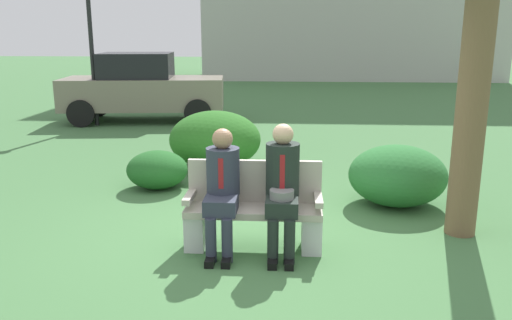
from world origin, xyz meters
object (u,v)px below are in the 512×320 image
object	(u,v)px
shrub_near_bench	(157,170)
park_bench	(254,210)
shrub_far_lawn	(397,175)
shrub_mid_lawn	(215,139)
seated_man_left	(222,185)
parked_car_near	(142,88)
seated_man_right	(282,183)
street_lamp	(91,37)

from	to	relation	value
shrub_near_bench	park_bench	bearing A→B (deg)	-52.63
shrub_near_bench	shrub_far_lawn	world-z (taller)	shrub_far_lawn
shrub_mid_lawn	shrub_far_lawn	world-z (taller)	shrub_mid_lawn
park_bench	seated_man_left	world-z (taller)	seated_man_left
shrub_mid_lawn	parked_car_near	xyz separation A→B (m)	(-2.43, 4.41, 0.37)
park_bench	parked_car_near	xyz separation A→B (m)	(-3.29, 7.64, 0.44)
seated_man_right	shrub_far_lawn	size ratio (longest dim) A/B	1.05
park_bench	shrub_far_lawn	size ratio (longest dim) A/B	1.12
seated_man_left	seated_man_right	bearing A→B (deg)	-0.01
parked_car_near	street_lamp	size ratio (longest dim) A/B	1.21
park_bench	parked_car_near	world-z (taller)	parked_car_near
seated_man_left	shrub_near_bench	size ratio (longest dim) A/B	1.45
seated_man_right	shrub_mid_lawn	world-z (taller)	seated_man_right
seated_man_left	street_lamp	bearing A→B (deg)	119.03
shrub_far_lawn	parked_car_near	world-z (taller)	parked_car_near
seated_man_right	street_lamp	size ratio (longest dim) A/B	0.39
seated_man_right	street_lamp	xyz separation A→B (m)	(-4.55, 7.11, 1.33)
park_bench	shrub_near_bench	size ratio (longest dim) A/B	1.61
seated_man_left	parked_car_near	distance (m)	8.32
park_bench	seated_man_right	distance (m)	0.46
seated_man_left	shrub_far_lawn	world-z (taller)	seated_man_left
shrub_near_bench	parked_car_near	world-z (taller)	parked_car_near
seated_man_right	shrub_far_lawn	xyz separation A→B (m)	(1.46, 1.60, -0.34)
shrub_far_lawn	parked_car_near	distance (m)	7.98
seated_man_left	shrub_mid_lawn	world-z (taller)	seated_man_left
park_bench	seated_man_left	xyz separation A→B (m)	(-0.31, -0.12, 0.31)
seated_man_right	shrub_mid_lawn	size ratio (longest dim) A/B	0.88
park_bench	shrub_near_bench	distance (m)	2.52
shrub_near_bench	street_lamp	xyz separation A→B (m)	(-2.73, 4.99, 1.79)
shrub_mid_lawn	shrub_far_lawn	size ratio (longest dim) A/B	1.20
shrub_mid_lawn	parked_car_near	bearing A→B (deg)	118.87
seated_man_left	shrub_near_bench	xyz separation A→B (m)	(-1.22, 2.13, -0.44)
seated_man_right	shrub_far_lawn	distance (m)	2.20
seated_man_left	parked_car_near	world-z (taller)	parked_car_near
seated_man_left	street_lamp	world-z (taller)	street_lamp
seated_man_right	parked_car_near	xyz separation A→B (m)	(-3.59, 7.77, 0.11)
park_bench	street_lamp	world-z (taller)	street_lamp
shrub_near_bench	street_lamp	distance (m)	5.96
park_bench	shrub_far_lawn	bearing A→B (deg)	40.12
shrub_near_bench	seated_man_right	bearing A→B (deg)	-49.38
park_bench	shrub_mid_lawn	distance (m)	3.35
shrub_mid_lawn	parked_car_near	world-z (taller)	parked_car_near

